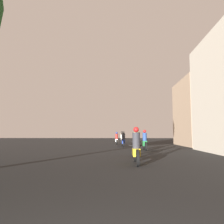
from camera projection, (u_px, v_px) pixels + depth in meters
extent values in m
cylinder|color=black|center=(135.00, 154.00, 10.02)|extent=(0.10, 0.67, 0.67)
cylinder|color=black|center=(138.00, 158.00, 8.56)|extent=(0.10, 0.67, 0.67)
cube|color=gold|center=(136.00, 152.00, 9.31)|extent=(0.30, 0.83, 0.32)
cylinder|color=black|center=(135.00, 145.00, 9.81)|extent=(0.60, 0.04, 0.04)
cylinder|color=#2D2D33|center=(136.00, 140.00, 9.27)|extent=(0.32, 0.32, 0.67)
sphere|color=#A51919|center=(136.00, 130.00, 9.32)|extent=(0.24, 0.24, 0.24)
cylinder|color=black|center=(136.00, 150.00, 12.93)|extent=(0.10, 0.63, 0.63)
cylinder|color=black|center=(137.00, 152.00, 11.55)|extent=(0.10, 0.63, 0.63)
cube|color=orange|center=(136.00, 147.00, 12.26)|extent=(0.30, 0.78, 0.39)
cylinder|color=black|center=(136.00, 142.00, 12.73)|extent=(0.60, 0.04, 0.04)
cylinder|color=#B28E47|center=(136.00, 138.00, 12.23)|extent=(0.32, 0.32, 0.68)
sphere|color=navy|center=(136.00, 130.00, 12.28)|extent=(0.24, 0.24, 0.24)
cylinder|color=black|center=(144.00, 145.00, 17.53)|extent=(0.10, 0.67, 0.67)
cylinder|color=black|center=(146.00, 146.00, 16.07)|extent=(0.10, 0.67, 0.67)
cube|color=#1E6B33|center=(145.00, 143.00, 16.82)|extent=(0.30, 0.85, 0.38)
cylinder|color=black|center=(144.00, 139.00, 17.32)|extent=(0.60, 0.04, 0.04)
cylinder|color=navy|center=(145.00, 137.00, 16.78)|extent=(0.32, 0.32, 0.61)
sphere|color=#A51919|center=(145.00, 131.00, 16.82)|extent=(0.24, 0.24, 0.24)
cylinder|color=black|center=(123.00, 143.00, 21.63)|extent=(0.10, 0.64, 0.64)
cylinder|color=black|center=(124.00, 144.00, 20.35)|extent=(0.10, 0.64, 0.64)
cube|color=#1E389E|center=(123.00, 142.00, 21.01)|extent=(0.30, 0.90, 0.37)
cylinder|color=black|center=(123.00, 138.00, 21.45)|extent=(0.60, 0.04, 0.04)
cylinder|color=#2D2D33|center=(123.00, 136.00, 20.96)|extent=(0.32, 0.32, 0.61)
sphere|color=silver|center=(123.00, 132.00, 21.01)|extent=(0.24, 0.24, 0.24)
cylinder|color=black|center=(122.00, 142.00, 24.11)|extent=(0.10, 0.65, 0.65)
cylinder|color=black|center=(122.00, 143.00, 22.85)|extent=(0.10, 0.65, 0.65)
cube|color=black|center=(122.00, 141.00, 23.49)|extent=(0.30, 0.72, 0.35)
cylinder|color=black|center=(122.00, 138.00, 23.93)|extent=(0.60, 0.04, 0.04)
cylinder|color=silver|center=(122.00, 136.00, 23.47)|extent=(0.32, 0.32, 0.63)
sphere|color=silver|center=(122.00, 132.00, 23.51)|extent=(0.24, 0.24, 0.24)
cylinder|color=black|center=(117.00, 142.00, 26.75)|extent=(0.10, 0.57, 0.57)
cylinder|color=black|center=(117.00, 142.00, 25.50)|extent=(0.10, 0.57, 0.57)
cube|color=silver|center=(117.00, 140.00, 26.14)|extent=(0.30, 0.77, 0.34)
cylinder|color=black|center=(117.00, 138.00, 26.57)|extent=(0.60, 0.04, 0.04)
cylinder|color=maroon|center=(117.00, 136.00, 26.11)|extent=(0.32, 0.32, 0.61)
sphere|color=navy|center=(117.00, 133.00, 26.15)|extent=(0.24, 0.24, 0.24)
cube|color=tan|center=(206.00, 113.00, 23.02)|extent=(5.36, 6.87, 6.92)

